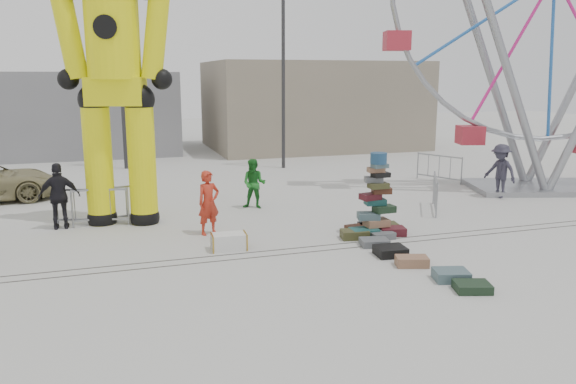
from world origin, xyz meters
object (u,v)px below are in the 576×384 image
object	(u,v)px
lamp_post_right	(285,70)
suitcase_tower	(376,212)
pedestrian_black	(59,196)
barricade_dummy_b	(93,207)
ferris_wheel	(552,4)
steamer_trunk	(229,242)
lamp_post_left	(123,69)
pedestrian_grey	(500,171)
barricade_dummy_c	(109,205)
barricade_wheel_front	(435,194)
pedestrian_green	(254,184)
pedestrian_red	(209,203)
crash_test_dummy	(115,70)
barricade_wheel_back	(439,168)

from	to	relation	value
lamp_post_right	suitcase_tower	world-z (taller)	lamp_post_right
lamp_post_right	pedestrian_black	world-z (taller)	lamp_post_right
lamp_post_right	barricade_dummy_b	size ratio (longest dim) A/B	4.00
suitcase_tower	ferris_wheel	world-z (taller)	ferris_wheel
ferris_wheel	steamer_trunk	bearing A→B (deg)	-146.76
lamp_post_left	barricade_dummy_b	xyz separation A→B (m)	(-1.35, -10.17, -3.93)
pedestrian_grey	lamp_post_left	bearing A→B (deg)	-147.06
barricade_dummy_c	pedestrian_grey	distance (m)	13.13
ferris_wheel	barricade_dummy_c	distance (m)	16.52
barricade_wheel_front	pedestrian_green	distance (m)	5.78
pedestrian_red	pedestrian_grey	size ratio (longest dim) A/B	0.92
lamp_post_right	barricade_wheel_front	bearing A→B (deg)	-78.41
ferris_wheel	pedestrian_green	distance (m)	12.35
ferris_wheel	barricade_dummy_b	xyz separation A→B (m)	(-15.79, -0.37, -6.13)
lamp_post_left	crash_test_dummy	size ratio (longest dim) A/B	0.97
pedestrian_green	steamer_trunk	bearing A→B (deg)	-84.21
lamp_post_right	ferris_wheel	xyz separation A→B (m)	(7.44, -7.80, 2.20)
crash_test_dummy	steamer_trunk	distance (m)	5.89
crash_test_dummy	pedestrian_red	bearing A→B (deg)	-26.19
lamp_post_left	barricade_wheel_front	xyz separation A→B (m)	(8.96, -11.57, -3.93)
suitcase_tower	barricade_dummy_c	distance (m)	7.62
lamp_post_left	pedestrian_grey	size ratio (longest dim) A/B	4.24
lamp_post_left	pedestrian_red	bearing A→B (deg)	-82.17
lamp_post_right	barricade_dummy_b	world-z (taller)	lamp_post_right
barricade_dummy_c	pedestrian_green	distance (m)	4.54
pedestrian_grey	barricade_wheel_back	bearing A→B (deg)	169.65
barricade_wheel_back	barricade_dummy_b	bearing A→B (deg)	-104.16
crash_test_dummy	pedestrian_black	xyz separation A→B (m)	(-1.68, -0.09, -3.43)
barricade_wheel_front	pedestrian_black	distance (m)	11.24
suitcase_tower	crash_test_dummy	distance (m)	8.15
barricade_wheel_front	pedestrian_black	bearing A→B (deg)	112.97
suitcase_tower	pedestrian_green	world-z (taller)	suitcase_tower
ferris_wheel	barricade_wheel_back	world-z (taller)	ferris_wheel
barricade_dummy_c	pedestrian_black	bearing A→B (deg)	175.93
steamer_trunk	barricade_wheel_front	world-z (taller)	barricade_wheel_front
barricade_dummy_c	barricade_wheel_front	distance (m)	9.98
barricade_dummy_c	barricade_dummy_b	bearing A→B (deg)	178.18
suitcase_tower	pedestrian_grey	distance (m)	6.94
pedestrian_green	pedestrian_black	xyz separation A→B (m)	(-5.77, -0.77, 0.13)
barricade_dummy_b	barricade_dummy_c	bearing A→B (deg)	24.04
lamp_post_right	barricade_dummy_c	distance (m)	11.98
pedestrian_grey	pedestrian_green	bearing A→B (deg)	-113.13
lamp_post_left	pedestrian_grey	distance (m)	16.50
barricade_wheel_front	pedestrian_grey	world-z (taller)	pedestrian_grey
barricade_wheel_back	pedestrian_grey	distance (m)	3.32
lamp_post_left	ferris_wheel	bearing A→B (deg)	-34.18
barricade_wheel_back	lamp_post_left	bearing A→B (deg)	-148.05
lamp_post_right	steamer_trunk	distance (m)	13.37
barricade_dummy_c	lamp_post_left	bearing A→B (deg)	74.09
crash_test_dummy	pedestrian_grey	world-z (taller)	crash_test_dummy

